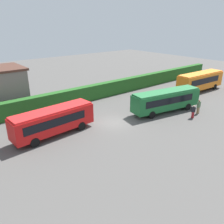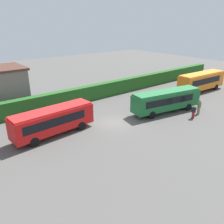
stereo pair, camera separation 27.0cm
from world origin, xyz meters
The scene contains 7 objects.
ground_plane centered at (0.00, 0.00, 0.00)m, with size 114.23×114.23×0.00m, color #514F4C.
bus_red centered at (-7.16, 1.65, 1.75)m, with size 9.43×2.92×3.02m.
bus_green centered at (7.94, -1.66, 1.75)m, with size 10.52×4.18×3.02m.
bus_orange centered at (20.94, 1.01, 1.90)m, with size 10.46×3.01×3.31m.
person_center centered at (8.91, -5.36, 0.91)m, with size 0.50×0.53×1.73m.
person_right centered at (10.81, -4.96, 1.02)m, with size 0.50×0.28×1.93m.
hedge_row centered at (0.00, 9.19, 1.17)m, with size 69.11×1.21×2.35m, color #23571F.
Camera 2 is at (-16.51, -20.22, 11.73)m, focal length 36.77 mm.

